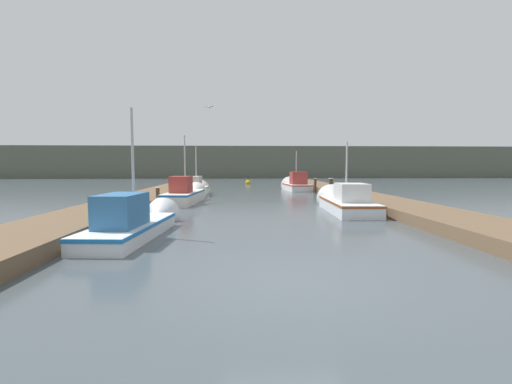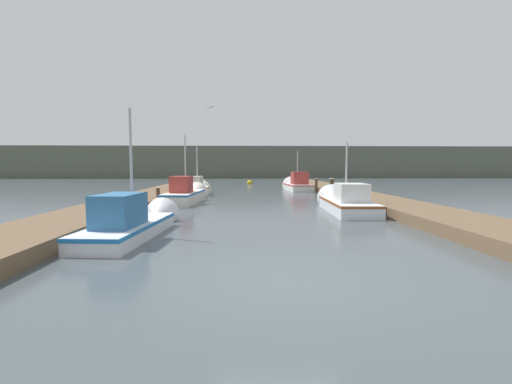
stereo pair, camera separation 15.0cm
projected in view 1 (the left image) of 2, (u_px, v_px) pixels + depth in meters
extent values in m
plane|color=#424C51|center=(289.00, 286.00, 6.05)|extent=(200.00, 200.00, 0.00)
cube|color=brown|center=(151.00, 196.00, 21.65)|extent=(2.72, 40.00, 0.42)
cube|color=brown|center=(353.00, 195.00, 22.27)|extent=(2.72, 40.00, 0.42)
cube|color=#565B4C|center=(244.00, 163.00, 65.12)|extent=(120.00, 16.00, 5.42)
cube|color=silver|center=(130.00, 231.00, 10.03)|extent=(1.78, 4.54, 0.45)
cube|color=#1D6CB6|center=(130.00, 225.00, 10.02)|extent=(1.81, 4.57, 0.10)
cone|color=silver|center=(159.00, 217.00, 12.74)|extent=(1.43, 1.10, 1.35)
cube|color=#2D6699|center=(122.00, 210.00, 9.43)|extent=(1.14, 1.71, 0.90)
cylinder|color=#B2B2B7|center=(133.00, 165.00, 10.22)|extent=(0.08, 0.08, 3.38)
cube|color=silver|center=(348.00, 206.00, 15.57)|extent=(1.94, 4.80, 0.56)
cube|color=brown|center=(348.00, 201.00, 15.55)|extent=(1.97, 4.84, 0.10)
cone|color=silver|center=(333.00, 200.00, 18.47)|extent=(1.68, 1.18, 1.63)
cube|color=silver|center=(352.00, 192.00, 14.93)|extent=(1.30, 1.56, 0.79)
cylinder|color=#B2B2B7|center=(346.00, 171.00, 15.80)|extent=(0.08, 0.08, 2.65)
cube|color=silver|center=(184.00, 197.00, 19.42)|extent=(1.89, 4.75, 0.65)
cube|color=#1E6AB0|center=(184.00, 193.00, 19.40)|extent=(1.92, 4.78, 0.10)
cone|color=silver|center=(195.00, 193.00, 22.26)|extent=(1.51, 1.19, 1.42)
cube|color=#99332D|center=(181.00, 184.00, 18.78)|extent=(1.12, 1.39, 0.90)
cylinder|color=#B2B2B7|center=(185.00, 163.00, 19.61)|extent=(0.08, 0.08, 3.22)
cube|color=silver|center=(196.00, 191.00, 24.59)|extent=(1.56, 3.74, 0.58)
cube|color=orange|center=(196.00, 188.00, 24.57)|extent=(1.59, 3.78, 0.10)
cone|color=silver|center=(200.00, 189.00, 26.81)|extent=(1.38, 0.81, 1.35)
cube|color=#B2AD9E|center=(195.00, 182.00, 24.07)|extent=(0.94, 1.51, 0.80)
cylinder|color=#B2B2B7|center=(196.00, 167.00, 24.73)|extent=(0.08, 0.08, 2.94)
cube|color=silver|center=(297.00, 187.00, 29.26)|extent=(2.07, 3.98, 0.56)
cube|color=#B13333|center=(297.00, 185.00, 29.24)|extent=(2.10, 4.01, 0.10)
cone|color=silver|center=(291.00, 186.00, 31.58)|extent=(1.73, 0.98, 1.67)
cube|color=#99332D|center=(298.00, 178.00, 28.72)|extent=(1.36, 1.26, 1.05)
cylinder|color=#B2B2B7|center=(296.00, 167.00, 29.42)|extent=(0.08, 0.08, 2.81)
cylinder|color=#473523|center=(331.00, 188.00, 23.14)|extent=(0.29, 0.29, 1.23)
cylinder|color=silver|center=(331.00, 179.00, 23.10)|extent=(0.33, 0.33, 0.04)
cylinder|color=#473523|center=(315.00, 186.00, 26.66)|extent=(0.20, 0.20, 1.10)
cylinder|color=silver|center=(315.00, 179.00, 26.61)|extent=(0.24, 0.24, 0.04)
cylinder|color=#473523|center=(158.00, 196.00, 18.56)|extent=(0.20, 0.20, 0.91)
cylinder|color=silver|center=(158.00, 188.00, 18.53)|extent=(0.23, 0.23, 0.04)
sphere|color=gold|center=(248.00, 183.00, 39.12)|extent=(0.62, 0.62, 0.62)
cylinder|color=black|center=(248.00, 178.00, 39.08)|extent=(0.06, 0.06, 0.50)
ellipsoid|color=white|center=(209.00, 107.00, 21.72)|extent=(0.23, 0.31, 0.12)
cube|color=gray|center=(207.00, 107.00, 21.76)|extent=(0.30, 0.20, 0.07)
cube|color=gray|center=(211.00, 107.00, 21.68)|extent=(0.30, 0.20, 0.07)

